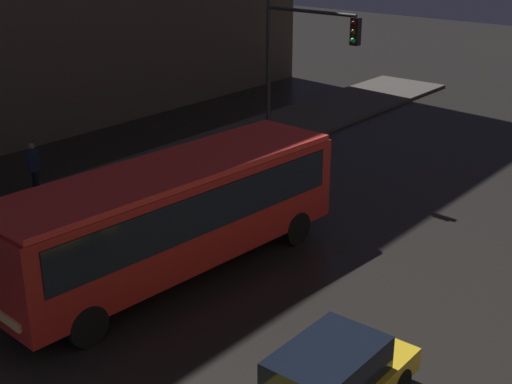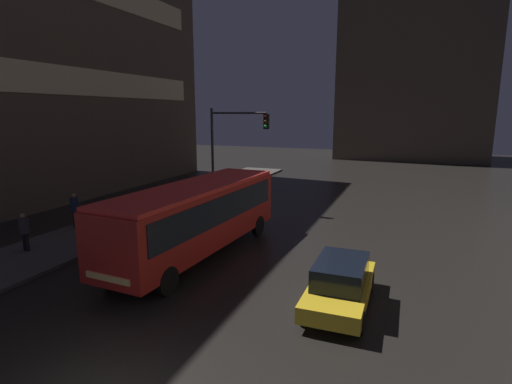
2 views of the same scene
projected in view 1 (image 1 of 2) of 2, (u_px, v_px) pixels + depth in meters
The scene contains 5 objects.
sidewalk_left at pixel (71, 201), 23.89m from camera, with size 4.00×48.00×0.15m.
bus_near at pixel (174, 209), 18.56m from camera, with size 3.13×10.23×3.07m.
car_taxi at pixel (327, 383), 13.48m from camera, with size 1.82×4.28×1.50m.
pedestrian_mid at pixel (34, 164), 23.87m from camera, with size 0.46×0.46×1.82m.
traffic_light_main at pixel (298, 59), 25.21m from camera, with size 3.89×0.35×6.26m.
Camera 1 is at (9.89, -3.13, 9.03)m, focal length 50.00 mm.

